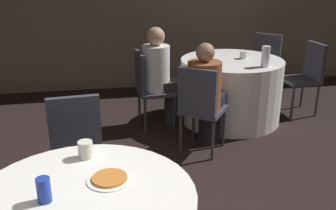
{
  "coord_description": "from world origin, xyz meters",
  "views": [
    {
      "loc": [
        -0.06,
        -1.52,
        1.78
      ],
      "look_at": [
        0.39,
        0.95,
        0.85
      ],
      "focal_mm": 40.0,
      "sensor_mm": 36.0,
      "label": 1
    }
  ],
  "objects_px": {
    "soda_can_blue": "(44,190)",
    "person_floral_shirt": "(206,96)",
    "chair_far_northeast": "(264,60)",
    "bottle_far": "(266,56)",
    "chair_far_southwest": "(200,103)",
    "chair_near_north": "(77,147)",
    "chair_far_east": "(307,72)",
    "person_white_shirt": "(162,78)",
    "table_far": "(230,90)",
    "pizza_plate_near": "(110,179)",
    "chair_far_west": "(148,83)"
  },
  "relations": [
    {
      "from": "table_far",
      "to": "pizza_plate_near",
      "type": "height_order",
      "value": "pizza_plate_near"
    },
    {
      "from": "pizza_plate_near",
      "to": "chair_near_north",
      "type": "bearing_deg",
      "value": 104.75
    },
    {
      "from": "chair_far_west",
      "to": "chair_far_northeast",
      "type": "bearing_deg",
      "value": 109.43
    },
    {
      "from": "chair_far_east",
      "to": "pizza_plate_near",
      "type": "distance_m",
      "value": 3.55
    },
    {
      "from": "chair_near_north",
      "to": "person_white_shirt",
      "type": "bearing_deg",
      "value": -125.72
    },
    {
      "from": "chair_far_east",
      "to": "soda_can_blue",
      "type": "bearing_deg",
      "value": 129.91
    },
    {
      "from": "soda_can_blue",
      "to": "bottle_far",
      "type": "bearing_deg",
      "value": 46.71
    },
    {
      "from": "chair_near_north",
      "to": "chair_far_east",
      "type": "height_order",
      "value": "same"
    },
    {
      "from": "person_white_shirt",
      "to": "pizza_plate_near",
      "type": "height_order",
      "value": "person_white_shirt"
    },
    {
      "from": "chair_far_west",
      "to": "person_white_shirt",
      "type": "height_order",
      "value": "person_white_shirt"
    },
    {
      "from": "chair_far_west",
      "to": "person_floral_shirt",
      "type": "relative_size",
      "value": 0.81
    },
    {
      "from": "chair_near_north",
      "to": "chair_far_southwest",
      "type": "xyz_separation_m",
      "value": [
        1.13,
        0.76,
        0.0
      ]
    },
    {
      "from": "chair_far_northeast",
      "to": "person_white_shirt",
      "type": "distance_m",
      "value": 1.77
    },
    {
      "from": "chair_far_northeast",
      "to": "chair_far_southwest",
      "type": "bearing_deg",
      "value": 94.95
    },
    {
      "from": "chair_far_southwest",
      "to": "person_white_shirt",
      "type": "bearing_deg",
      "value": 144.49
    },
    {
      "from": "soda_can_blue",
      "to": "bottle_far",
      "type": "relative_size",
      "value": 0.54
    },
    {
      "from": "chair_far_west",
      "to": "chair_far_northeast",
      "type": "distance_m",
      "value": 1.93
    },
    {
      "from": "soda_can_blue",
      "to": "person_floral_shirt",
      "type": "bearing_deg",
      "value": 55.0
    },
    {
      "from": "chair_far_southwest",
      "to": "soda_can_blue",
      "type": "bearing_deg",
      "value": -88.83
    },
    {
      "from": "chair_far_northeast",
      "to": "person_white_shirt",
      "type": "relative_size",
      "value": 0.77
    },
    {
      "from": "chair_far_west",
      "to": "bottle_far",
      "type": "distance_m",
      "value": 1.33
    },
    {
      "from": "chair_far_southwest",
      "to": "table_far",
      "type": "bearing_deg",
      "value": 90.0
    },
    {
      "from": "table_far",
      "to": "bottle_far",
      "type": "height_order",
      "value": "bottle_far"
    },
    {
      "from": "chair_far_west",
      "to": "pizza_plate_near",
      "type": "relative_size",
      "value": 3.8
    },
    {
      "from": "chair_far_northeast",
      "to": "bottle_far",
      "type": "bearing_deg",
      "value": 111.54
    },
    {
      "from": "chair_far_northeast",
      "to": "person_white_shirt",
      "type": "bearing_deg",
      "value": 72.38
    },
    {
      "from": "table_far",
      "to": "chair_far_west",
      "type": "bearing_deg",
      "value": -174.83
    },
    {
      "from": "chair_far_northeast",
      "to": "soda_can_blue",
      "type": "distance_m",
      "value": 4.16
    },
    {
      "from": "chair_far_west",
      "to": "person_floral_shirt",
      "type": "height_order",
      "value": "person_floral_shirt"
    },
    {
      "from": "person_white_shirt",
      "to": "person_floral_shirt",
      "type": "bearing_deg",
      "value": 24.35
    },
    {
      "from": "chair_far_northeast",
      "to": "bottle_far",
      "type": "height_order",
      "value": "bottle_far"
    },
    {
      "from": "chair_far_east",
      "to": "chair_far_northeast",
      "type": "bearing_deg",
      "value": 20.63
    },
    {
      "from": "chair_far_northeast",
      "to": "bottle_far",
      "type": "xyz_separation_m",
      "value": [
        -0.5,
        -1.09,
        0.32
      ]
    },
    {
      "from": "chair_far_east",
      "to": "pizza_plate_near",
      "type": "xyz_separation_m",
      "value": [
        -2.53,
        -2.48,
        0.22
      ]
    },
    {
      "from": "person_white_shirt",
      "to": "soda_can_blue",
      "type": "height_order",
      "value": "person_white_shirt"
    },
    {
      "from": "chair_far_southwest",
      "to": "chair_far_northeast",
      "type": "distance_m",
      "value": 2.03
    },
    {
      "from": "chair_far_northeast",
      "to": "person_floral_shirt",
      "type": "height_order",
      "value": "person_floral_shirt"
    },
    {
      "from": "table_far",
      "to": "bottle_far",
      "type": "distance_m",
      "value": 0.67
    },
    {
      "from": "chair_far_northeast",
      "to": "pizza_plate_near",
      "type": "distance_m",
      "value": 3.86
    },
    {
      "from": "chair_far_southwest",
      "to": "chair_far_west",
      "type": "bearing_deg",
      "value": 155.63
    },
    {
      "from": "chair_far_southwest",
      "to": "pizza_plate_near",
      "type": "bearing_deg",
      "value": -83.49
    },
    {
      "from": "table_far",
      "to": "chair_near_north",
      "type": "distance_m",
      "value": 2.35
    },
    {
      "from": "chair_far_southwest",
      "to": "chair_far_east",
      "type": "relative_size",
      "value": 1.0
    },
    {
      "from": "chair_far_southwest",
      "to": "soda_can_blue",
      "type": "distance_m",
      "value": 2.14
    },
    {
      "from": "person_white_shirt",
      "to": "pizza_plate_near",
      "type": "bearing_deg",
      "value": -20.87
    },
    {
      "from": "soda_can_blue",
      "to": "pizza_plate_near",
      "type": "bearing_deg",
      "value": 23.95
    },
    {
      "from": "chair_far_east",
      "to": "person_white_shirt",
      "type": "bearing_deg",
      "value": 91.1
    },
    {
      "from": "chair_far_east",
      "to": "soda_can_blue",
      "type": "xyz_separation_m",
      "value": [
        -2.83,
        -2.61,
        0.27
      ]
    },
    {
      "from": "chair_near_north",
      "to": "soda_can_blue",
      "type": "xyz_separation_m",
      "value": [
        -0.08,
        -0.98,
        0.27
      ]
    },
    {
      "from": "chair_far_west",
      "to": "soda_can_blue",
      "type": "distance_m",
      "value": 2.61
    }
  ]
}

